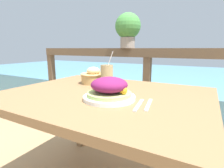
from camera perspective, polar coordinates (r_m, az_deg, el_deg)
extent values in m
cube|color=olive|center=(1.06, -2.54, -3.86)|extent=(1.20, 0.94, 0.04)
cube|color=olive|center=(1.79, -10.49, -9.57)|extent=(0.06, 0.06, 0.68)
cube|color=olive|center=(1.44, 26.93, -16.26)|extent=(0.06, 0.06, 0.68)
cube|color=brown|center=(1.79, 11.66, 9.96)|extent=(2.80, 0.08, 0.09)
cube|color=brown|center=(2.61, -18.77, -0.84)|extent=(0.07, 0.07, 0.89)
cube|color=brown|center=(1.87, 11.05, -5.21)|extent=(0.07, 0.07, 0.89)
cube|color=#568EA8|center=(4.32, 21.17, 0.43)|extent=(12.00, 4.00, 0.40)
cylinder|color=white|center=(0.91, -0.89, -4.41)|extent=(0.27, 0.27, 0.02)
cylinder|color=#A8C66B|center=(0.91, -0.89, -3.26)|extent=(0.23, 0.23, 0.02)
ellipsoid|color=#72194C|center=(0.90, -0.90, -0.23)|extent=(0.19, 0.19, 0.08)
sphere|color=orange|center=(0.86, 3.71, -2.09)|extent=(0.04, 0.04, 0.04)
sphere|color=orange|center=(0.96, -4.52, -0.76)|extent=(0.04, 0.04, 0.04)
cylinder|color=tan|center=(1.22, -1.69, 2.73)|extent=(0.09, 0.09, 0.15)
cylinder|color=white|center=(1.22, -1.41, 5.82)|extent=(0.09, 0.01, 0.21)
cylinder|color=tan|center=(1.34, -6.06, 1.82)|extent=(0.18, 0.18, 0.07)
torus|color=tan|center=(1.33, -6.09, 3.22)|extent=(0.20, 0.20, 0.01)
ellipsoid|color=#DBB77A|center=(1.33, -6.11, 4.25)|extent=(0.10, 0.10, 0.06)
cylinder|color=gray|center=(1.87, 5.12, 13.29)|extent=(0.15, 0.15, 0.11)
sphere|color=#3D7A38|center=(1.88, 5.22, 18.36)|extent=(0.26, 0.26, 0.26)
cube|color=silver|center=(0.83, 8.73, -6.78)|extent=(0.04, 0.18, 0.00)
cube|color=silver|center=(0.84, 11.86, -6.59)|extent=(0.05, 0.18, 0.00)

